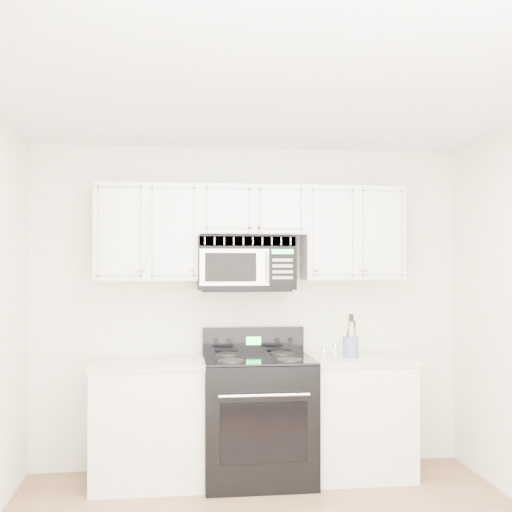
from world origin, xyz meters
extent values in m
cube|color=silver|center=(0.00, 0.00, 2.60)|extent=(3.50, 3.50, 0.01)
cube|color=#FEF8CC|center=(0.00, 1.75, 1.30)|extent=(3.50, 0.01, 2.60)
cube|color=#FEF8CC|center=(0.00, -1.75, 1.30)|extent=(3.50, 0.01, 2.60)
cube|color=silver|center=(-0.80, 1.44, 0.44)|extent=(0.82, 0.63, 0.88)
cube|color=beige|center=(-0.80, 1.44, 0.90)|extent=(0.86, 0.65, 0.04)
cube|color=black|center=(-0.80, 1.48, 0.05)|extent=(0.82, 0.55, 0.10)
cube|color=silver|center=(0.80, 1.44, 0.44)|extent=(0.82, 0.63, 0.88)
cube|color=beige|center=(0.80, 1.44, 0.90)|extent=(0.86, 0.65, 0.04)
cube|color=black|center=(0.80, 1.48, 0.05)|extent=(0.82, 0.55, 0.10)
cube|color=black|center=(0.03, 1.40, 0.46)|extent=(0.82, 0.71, 0.92)
cube|color=black|center=(0.03, 1.04, 0.45)|extent=(0.63, 0.01, 0.43)
cylinder|color=silver|center=(0.03, 1.01, 0.72)|extent=(0.65, 0.02, 0.02)
cube|color=black|center=(0.03, 1.40, 0.93)|extent=(0.82, 0.71, 0.02)
cube|color=black|center=(0.03, 1.71, 1.03)|extent=(0.82, 0.08, 0.22)
cube|color=#0EE338|center=(0.03, 1.67, 1.03)|extent=(0.12, 0.00, 0.07)
cube|color=silver|center=(-0.82, 1.58, 1.90)|extent=(0.80, 0.33, 0.75)
cube|color=silver|center=(0.82, 1.58, 1.90)|extent=(0.80, 0.33, 0.75)
cube|color=silver|center=(0.00, 1.58, 2.08)|extent=(0.84, 0.33, 0.39)
sphere|color=#CDBA4F|center=(-0.84, 1.40, 1.60)|extent=(0.03, 0.03, 0.03)
sphere|color=#CDBA4F|center=(-0.48, 1.40, 1.60)|extent=(0.03, 0.03, 0.03)
sphere|color=#CDBA4F|center=(0.48, 1.40, 1.60)|extent=(0.03, 0.03, 0.03)
sphere|color=#CDBA4F|center=(0.84, 1.40, 1.60)|extent=(0.03, 0.03, 0.03)
sphere|color=#CDBA4F|center=(-0.03, 1.40, 1.94)|extent=(0.03, 0.03, 0.03)
sphere|color=#CDBA4F|center=(0.03, 1.40, 1.94)|extent=(0.03, 0.03, 0.03)
cylinder|color=red|center=(0.03, 1.40, 1.88)|extent=(0.01, 0.00, 0.11)
sphere|color=#CDBA4F|center=(0.03, 1.40, 1.82)|extent=(0.04, 0.04, 0.04)
cube|color=black|center=(-0.05, 1.56, 1.66)|extent=(0.76, 0.38, 0.42)
cube|color=#A6A295|center=(-0.05, 1.38, 1.82)|extent=(0.74, 0.01, 0.07)
cube|color=#A1A3AF|center=(-0.16, 1.37, 1.62)|extent=(0.53, 0.01, 0.28)
cube|color=black|center=(-0.19, 1.36, 1.62)|extent=(0.39, 0.01, 0.22)
cube|color=black|center=(0.21, 1.37, 1.62)|extent=(0.21, 0.01, 0.28)
cube|color=#0EE338|center=(0.21, 1.36, 1.74)|extent=(0.17, 0.00, 0.03)
cylinder|color=silver|center=(0.09, 1.33, 1.62)|extent=(0.02, 0.02, 0.24)
cylinder|color=slate|center=(0.76, 1.42, 1.00)|extent=(0.12, 0.12, 0.16)
cylinder|color=#9A7A4B|center=(0.80, 1.42, 1.07)|extent=(0.01, 0.01, 0.27)
cylinder|color=black|center=(0.74, 1.45, 1.08)|extent=(0.01, 0.01, 0.29)
cylinder|color=#9A7A4B|center=(0.75, 1.39, 1.10)|extent=(0.01, 0.01, 0.31)
cylinder|color=black|center=(0.80, 1.42, 1.07)|extent=(0.01, 0.01, 0.27)
cylinder|color=silver|center=(0.52, 1.32, 0.96)|extent=(0.04, 0.04, 0.08)
cylinder|color=silver|center=(0.52, 1.32, 1.01)|extent=(0.04, 0.04, 0.01)
cylinder|color=silver|center=(0.65, 1.45, 0.96)|extent=(0.04, 0.04, 0.08)
cylinder|color=silver|center=(0.65, 1.45, 1.01)|extent=(0.04, 0.04, 0.02)
camera|label=1|loc=(-0.59, -3.48, 1.65)|focal=45.00mm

